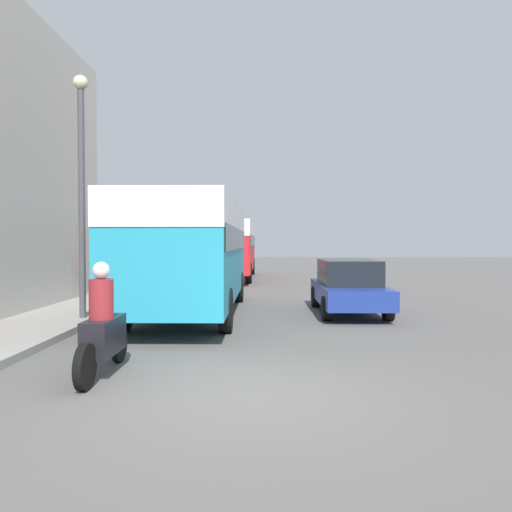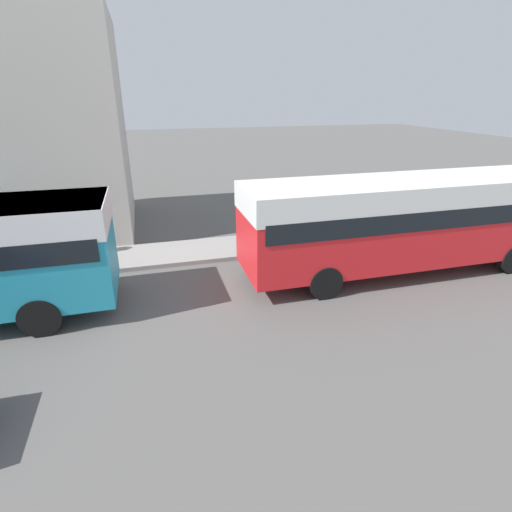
{
  "view_description": "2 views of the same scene",
  "coord_description": "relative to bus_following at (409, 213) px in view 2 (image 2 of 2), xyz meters",
  "views": [
    {
      "loc": [
        0.15,
        -6.51,
        2.02
      ],
      "look_at": [
        -0.25,
        17.05,
        1.36
      ],
      "focal_mm": 35.0,
      "sensor_mm": 36.0,
      "label": 1
    },
    {
      "loc": [
        8.78,
        13.08,
        5.56
      ],
      "look_at": [
        -1.38,
        15.89,
        1.21
      ],
      "focal_mm": 28.0,
      "sensor_mm": 36.0,
      "label": 2
    }
  ],
  "objects": [
    {
      "name": "pedestrian_walking_away",
      "position": [
        -2.6,
        1.77,
        -0.94
      ],
      "size": [
        0.39,
        0.39,
        1.78
      ],
      "color": "#232838",
      "rests_on": "sidewalk"
    },
    {
      "name": "pedestrian_near_curb",
      "position": [
        -3.86,
        -10.6,
        -0.91
      ],
      "size": [
        0.41,
        0.41,
        1.83
      ],
      "color": "#232838",
      "rests_on": "sidewalk"
    },
    {
      "name": "bus_following",
      "position": [
        0.0,
        0.0,
        0.0
      ],
      "size": [
        2.59,
        10.84,
        3.07
      ],
      "color": "red",
      "rests_on": "ground_plane"
    },
    {
      "name": "building_midblock",
      "position": [
        -7.67,
        -12.38,
        2.21
      ],
      "size": [
        6.46,
        7.34,
        8.4
      ],
      "color": "beige",
      "rests_on": "ground_plane"
    }
  ]
}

